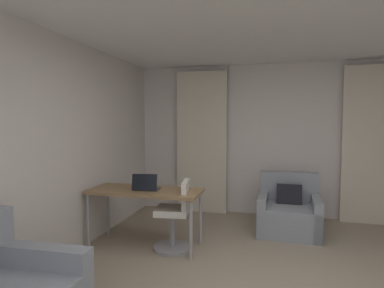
{
  "coord_description": "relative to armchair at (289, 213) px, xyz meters",
  "views": [
    {
      "loc": [
        -0.15,
        -2.58,
        1.6
      ],
      "look_at": [
        -1.14,
        1.28,
        1.33
      ],
      "focal_mm": 29.59,
      "sensor_mm": 36.0,
      "label": 1
    }
  ],
  "objects": [
    {
      "name": "wall_window",
      "position": [
        -0.1,
        0.86,
        1.02
      ],
      "size": [
        5.12,
        0.06,
        2.6
      ],
      "color": "silver",
      "rests_on": "ground"
    },
    {
      "name": "wall_left",
      "position": [
        -2.63,
        -2.17,
        1.02
      ],
      "size": [
        0.06,
        6.12,
        2.6
      ],
      "color": "silver",
      "rests_on": "ground"
    },
    {
      "name": "desk_chair",
      "position": [
        -1.42,
        -1.03,
        0.12
      ],
      "size": [
        0.48,
        0.48,
        0.88
      ],
      "color": "gray",
      "rests_on": "ground"
    },
    {
      "name": "curtain_right_panel",
      "position": [
        1.27,
        0.73,
        0.97
      ],
      "size": [
        0.9,
        0.06,
        2.5
      ],
      "color": "beige",
      "rests_on": "ground"
    },
    {
      "name": "armchair",
      "position": [
        0.0,
        0.0,
        0.0
      ],
      "size": [
        0.89,
        0.85,
        0.84
      ],
      "color": "gray",
      "rests_on": "ground"
    },
    {
      "name": "desk",
      "position": [
        -1.83,
        -1.01,
        0.4
      ],
      "size": [
        1.45,
        0.6,
        0.74
      ],
      "color": "olive",
      "rests_on": "ground"
    },
    {
      "name": "laptop",
      "position": [
        -1.81,
        -1.03,
        0.51
      ],
      "size": [
        0.35,
        0.29,
        0.22
      ],
      "color": "#2D2D33",
      "rests_on": "desk"
    },
    {
      "name": "curtain_left_panel",
      "position": [
        -1.48,
        0.73,
        0.97
      ],
      "size": [
        0.9,
        0.06,
        2.5
      ],
      "color": "beige",
      "rests_on": "ground"
    }
  ]
}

